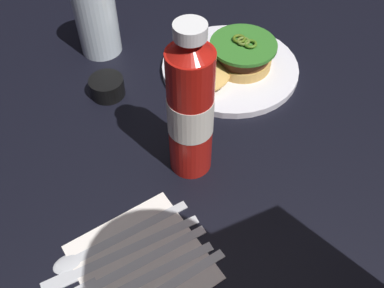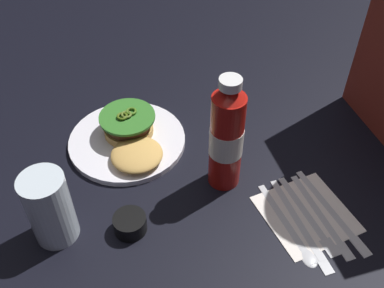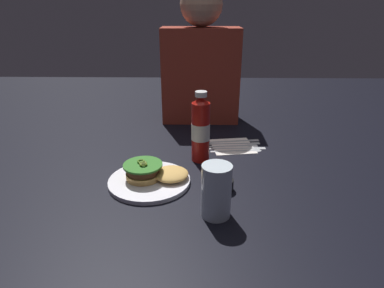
{
  "view_description": "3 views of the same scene",
  "coord_description": "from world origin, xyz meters",
  "px_view_note": "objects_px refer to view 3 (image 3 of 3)",
  "views": [
    {
      "loc": [
        0.26,
        0.48,
        0.5
      ],
      "look_at": [
        0.11,
        0.15,
        0.07
      ],
      "focal_mm": 39.91,
      "sensor_mm": 36.0,
      "label": 1
    },
    {
      "loc": [
        0.63,
        -0.08,
        0.65
      ],
      "look_at": [
        0.06,
        0.08,
        0.07
      ],
      "focal_mm": 41.71,
      "sensor_mm": 36.0,
      "label": 2
    },
    {
      "loc": [
        0.09,
        -0.87,
        0.49
      ],
      "look_at": [
        0.07,
        0.11,
        0.07
      ],
      "focal_mm": 30.42,
      "sensor_mm": 36.0,
      "label": 3
    }
  ],
  "objects_px": {
    "dinner_plate": "(149,181)",
    "ketchup_bottle": "(201,129)",
    "burger_sandwich": "(154,172)",
    "fork_utensil": "(237,145)",
    "diner_person": "(201,62)",
    "napkin": "(232,146)",
    "steak_knife": "(238,143)",
    "water_glass": "(216,191)",
    "spoon_utensil": "(243,150)",
    "butter_knife": "(241,147)",
    "condiment_cup": "(223,185)",
    "table_knife": "(236,140)"
  },
  "relations": [
    {
      "from": "burger_sandwich",
      "to": "ketchup_bottle",
      "type": "distance_m",
      "value": 0.22
    },
    {
      "from": "ketchup_bottle",
      "to": "fork_utensil",
      "type": "height_order",
      "value": "ketchup_bottle"
    },
    {
      "from": "dinner_plate",
      "to": "butter_knife",
      "type": "bearing_deg",
      "value": 40.3
    },
    {
      "from": "butter_knife",
      "to": "table_knife",
      "type": "distance_m",
      "value": 0.07
    },
    {
      "from": "spoon_utensil",
      "to": "ketchup_bottle",
      "type": "bearing_deg",
      "value": -154.32
    },
    {
      "from": "water_glass",
      "to": "napkin",
      "type": "bearing_deg",
      "value": 79.09
    },
    {
      "from": "ketchup_bottle",
      "to": "fork_utensil",
      "type": "distance_m",
      "value": 0.21
    },
    {
      "from": "ketchup_bottle",
      "to": "butter_knife",
      "type": "height_order",
      "value": "ketchup_bottle"
    },
    {
      "from": "condiment_cup",
      "to": "butter_knife",
      "type": "distance_m",
      "value": 0.3
    },
    {
      "from": "steak_knife",
      "to": "table_knife",
      "type": "height_order",
      "value": "same"
    },
    {
      "from": "water_glass",
      "to": "table_knife",
      "type": "relative_size",
      "value": 0.67
    },
    {
      "from": "burger_sandwich",
      "to": "fork_utensil",
      "type": "xyz_separation_m",
      "value": [
        0.28,
        0.27,
        -0.03
      ]
    },
    {
      "from": "water_glass",
      "to": "steak_knife",
      "type": "bearing_deg",
      "value": 77.0
    },
    {
      "from": "dinner_plate",
      "to": "diner_person",
      "type": "bearing_deg",
      "value": 75.5
    },
    {
      "from": "fork_utensil",
      "to": "water_glass",
      "type": "bearing_deg",
      "value": -103.21
    },
    {
      "from": "water_glass",
      "to": "napkin",
      "type": "distance_m",
      "value": 0.45
    },
    {
      "from": "dinner_plate",
      "to": "water_glass",
      "type": "distance_m",
      "value": 0.25
    },
    {
      "from": "spoon_utensil",
      "to": "table_knife",
      "type": "distance_m",
      "value": 0.09
    },
    {
      "from": "ketchup_bottle",
      "to": "table_knife",
      "type": "relative_size",
      "value": 1.15
    },
    {
      "from": "ketchup_bottle",
      "to": "steak_knife",
      "type": "relative_size",
      "value": 1.21
    },
    {
      "from": "burger_sandwich",
      "to": "water_glass",
      "type": "xyz_separation_m",
      "value": [
        0.18,
        -0.16,
        0.04
      ]
    },
    {
      "from": "burger_sandwich",
      "to": "steak_knife",
      "type": "bearing_deg",
      "value": 46.03
    },
    {
      "from": "spoon_utensil",
      "to": "steak_knife",
      "type": "relative_size",
      "value": 0.95
    },
    {
      "from": "burger_sandwich",
      "to": "napkin",
      "type": "xyz_separation_m",
      "value": [
        0.26,
        0.27,
        -0.03
      ]
    },
    {
      "from": "ketchup_bottle",
      "to": "dinner_plate",
      "type": "bearing_deg",
      "value": -133.32
    },
    {
      "from": "burger_sandwich",
      "to": "spoon_utensil",
      "type": "height_order",
      "value": "burger_sandwich"
    },
    {
      "from": "butter_knife",
      "to": "diner_person",
      "type": "distance_m",
      "value": 0.45
    },
    {
      "from": "butter_knife",
      "to": "water_glass",
      "type": "bearing_deg",
      "value": -105.35
    },
    {
      "from": "dinner_plate",
      "to": "diner_person",
      "type": "distance_m",
      "value": 0.66
    },
    {
      "from": "dinner_plate",
      "to": "steak_knife",
      "type": "relative_size",
      "value": 1.23
    },
    {
      "from": "spoon_utensil",
      "to": "steak_knife",
      "type": "bearing_deg",
      "value": 101.8
    },
    {
      "from": "dinner_plate",
      "to": "spoon_utensil",
      "type": "distance_m",
      "value": 0.39
    },
    {
      "from": "napkin",
      "to": "diner_person",
      "type": "relative_size",
      "value": 0.26
    },
    {
      "from": "water_glass",
      "to": "burger_sandwich",
      "type": "bearing_deg",
      "value": 137.15
    },
    {
      "from": "condiment_cup",
      "to": "fork_utensil",
      "type": "bearing_deg",
      "value": 76.56
    },
    {
      "from": "spoon_utensil",
      "to": "steak_knife",
      "type": "height_order",
      "value": "same"
    },
    {
      "from": "ketchup_bottle",
      "to": "napkin",
      "type": "relative_size",
      "value": 1.58
    },
    {
      "from": "ketchup_bottle",
      "to": "condiment_cup",
      "type": "relative_size",
      "value": 4.1
    },
    {
      "from": "condiment_cup",
      "to": "spoon_utensil",
      "type": "relative_size",
      "value": 0.31
    },
    {
      "from": "napkin",
      "to": "fork_utensil",
      "type": "height_order",
      "value": "fork_utensil"
    },
    {
      "from": "dinner_plate",
      "to": "butter_knife",
      "type": "height_order",
      "value": "dinner_plate"
    },
    {
      "from": "dinner_plate",
      "to": "ketchup_bottle",
      "type": "relative_size",
      "value": 1.02
    },
    {
      "from": "napkin",
      "to": "steak_knife",
      "type": "xyz_separation_m",
      "value": [
        0.02,
        0.02,
        0.0
      ]
    },
    {
      "from": "burger_sandwich",
      "to": "butter_knife",
      "type": "distance_m",
      "value": 0.38
    },
    {
      "from": "water_glass",
      "to": "condiment_cup",
      "type": "bearing_deg",
      "value": 77.37
    },
    {
      "from": "spoon_utensil",
      "to": "burger_sandwich",
      "type": "bearing_deg",
      "value": -142.42
    },
    {
      "from": "ketchup_bottle",
      "to": "diner_person",
      "type": "height_order",
      "value": "diner_person"
    },
    {
      "from": "steak_knife",
      "to": "diner_person",
      "type": "distance_m",
      "value": 0.41
    },
    {
      "from": "ketchup_bottle",
      "to": "napkin",
      "type": "xyz_separation_m",
      "value": [
        0.12,
        0.12,
        -0.11
      ]
    },
    {
      "from": "dinner_plate",
      "to": "burger_sandwich",
      "type": "xyz_separation_m",
      "value": [
        0.01,
        0.01,
        0.03
      ]
    }
  ]
}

